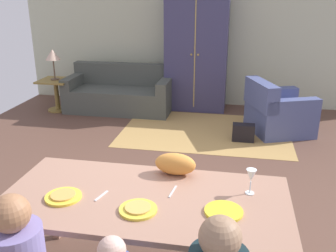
{
  "coord_description": "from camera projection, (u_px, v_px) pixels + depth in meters",
  "views": [
    {
      "loc": [
        0.68,
        -3.36,
        2.11
      ],
      "look_at": [
        0.04,
        0.06,
        0.85
      ],
      "focal_mm": 40.41,
      "sensor_mm": 36.0,
      "label": 1
    }
  ],
  "objects": [
    {
      "name": "armchair",
      "position": [
        277.0,
        113.0,
        5.84
      ],
      "size": [
        1.11,
        1.1,
        0.82
      ],
      "color": "#495384",
      "rests_on": "ground_plane"
    },
    {
      "name": "pizza_near_child",
      "position": [
        138.0,
        207.0,
        2.44
      ],
      "size": [
        0.17,
        0.17,
        0.01
      ],
      "primitive_type": "cylinder",
      "color": "#DEAA50",
      "rests_on": "plate_near_child"
    },
    {
      "name": "table_lamp",
      "position": [
        53.0,
        56.0,
        6.67
      ],
      "size": [
        0.26,
        0.26,
        0.54
      ],
      "color": "brown",
      "rests_on": "side_table"
    },
    {
      "name": "side_table",
      "position": [
        56.0,
        91.0,
        6.88
      ],
      "size": [
        0.56,
        0.56,
        0.58
      ],
      "color": "olive",
      "rests_on": "ground_plane"
    },
    {
      "name": "armoire",
      "position": [
        197.0,
        52.0,
        6.81
      ],
      "size": [
        1.1,
        0.59,
        2.1
      ],
      "color": "#39375B",
      "rests_on": "ground_plane"
    },
    {
      "name": "fork",
      "position": [
        101.0,
        196.0,
        2.62
      ],
      "size": [
        0.06,
        0.15,
        0.01
      ],
      "primitive_type": "cube",
      "rotation": [
        0.0,
        0.0,
        -0.27
      ],
      "color": "silver",
      "rests_on": "dining_table"
    },
    {
      "name": "knife",
      "position": [
        173.0,
        191.0,
        2.68
      ],
      "size": [
        0.04,
        0.17,
        0.01
      ],
      "primitive_type": "cube",
      "rotation": [
        0.0,
        0.0,
        -0.13
      ],
      "color": "silver",
      "rests_on": "dining_table"
    },
    {
      "name": "couch",
      "position": [
        120.0,
        94.0,
        6.95
      ],
      "size": [
        1.9,
        0.86,
        0.82
      ],
      "color": "#454942",
      "rests_on": "ground_plane"
    },
    {
      "name": "plate_near_woman",
      "position": [
        224.0,
        211.0,
        2.43
      ],
      "size": [
        0.25,
        0.25,
        0.02
      ],
      "primitive_type": "cylinder",
      "color": "yellow",
      "rests_on": "dining_table"
    },
    {
      "name": "plate_near_man",
      "position": [
        63.0,
        197.0,
        2.6
      ],
      "size": [
        0.25,
        0.25,
        0.02
      ],
      "primitive_type": "cylinder",
      "color": "yellow",
      "rests_on": "dining_table"
    },
    {
      "name": "pizza_near_man",
      "position": [
        63.0,
        195.0,
        2.59
      ],
      "size": [
        0.17,
        0.17,
        0.01
      ],
      "primitive_type": "cylinder",
      "color": "gold",
      "rests_on": "plate_near_man"
    },
    {
      "name": "wine_glass",
      "position": [
        251.0,
        176.0,
        2.61
      ],
      "size": [
        0.07,
        0.07,
        0.19
      ],
      "color": "silver",
      "rests_on": "dining_table"
    },
    {
      "name": "area_rug",
      "position": [
        205.0,
        131.0,
        5.97
      ],
      "size": [
        2.6,
        1.8,
        0.01
      ],
      "primitive_type": "cube",
      "color": "tan",
      "rests_on": "ground_plane"
    },
    {
      "name": "dining_table",
      "position": [
        145.0,
        205.0,
        2.64
      ],
      "size": [
        1.99,
        0.96,
        0.76
      ],
      "color": "#A0755F",
      "rests_on": "ground_plane"
    },
    {
      "name": "cat",
      "position": [
        175.0,
        164.0,
        2.91
      ],
      "size": [
        0.33,
        0.18,
        0.17
      ],
      "primitive_type": "ellipsoid",
      "rotation": [
        0.0,
        0.0,
        -0.06
      ],
      "color": "orange",
      "rests_on": "dining_table"
    },
    {
      "name": "plate_near_child",
      "position": [
        138.0,
        209.0,
        2.45
      ],
      "size": [
        0.25,
        0.25,
        0.02
      ],
      "primitive_type": "cylinder",
      "color": "yellow",
      "rests_on": "dining_table"
    },
    {
      "name": "handbag",
      "position": [
        243.0,
        133.0,
        5.55
      ],
      "size": [
        0.32,
        0.16,
        0.26
      ],
      "primitive_type": "cube",
      "color": "black",
      "rests_on": "ground_plane"
    },
    {
      "name": "ground_plane",
      "position": [
        173.0,
        178.0,
        4.51
      ],
      "size": [
        6.95,
        6.41,
        0.02
      ],
      "primitive_type": "cube",
      "color": "brown"
    },
    {
      "name": "back_wall",
      "position": [
        203.0,
        33.0,
        7.05
      ],
      "size": [
        6.95,
        0.1,
        2.7
      ],
      "primitive_type": "cube",
      "color": "beige",
      "rests_on": "ground_plane"
    }
  ]
}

